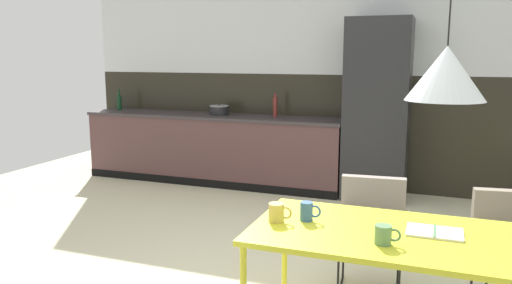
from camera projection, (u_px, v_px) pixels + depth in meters
The scene contains 15 objects.
back_wall_splashback_dark at pixel (354, 132), 6.29m from camera, with size 7.37×0.12×1.43m, color #28251B.
back_wall_panel_upper at pixel (358, 15), 6.04m from camera, with size 7.37×0.12×1.43m, color silver.
kitchen_counter at pixel (213, 148), 6.62m from camera, with size 3.51×0.63×0.90m.
refrigerator_column at pixel (377, 110), 5.79m from camera, with size 0.72×0.60×2.09m, color #232326.
dining_table at pixel (435, 245), 2.58m from camera, with size 1.93×0.81×0.75m.
armchair_far_side at pixel (372, 222), 3.55m from camera, with size 0.53×0.51×0.81m.
armchair_corner_seat at pixel (512, 238), 3.24m from camera, with size 0.54×0.53×0.79m.
open_book at pixel (435, 232), 2.63m from camera, with size 0.29×0.20×0.02m.
mug_tall_blue at pixel (277, 213), 2.81m from camera, with size 0.14×0.09×0.11m.
mug_wide_latte at pixel (384, 235), 2.47m from camera, with size 0.13×0.08×0.10m.
mug_glass_clear at pixel (307, 211), 2.82m from camera, with size 0.12×0.07×0.11m.
cooking_pot at pixel (219, 110), 6.51m from camera, with size 0.25×0.25×0.15m.
bottle_wine_green at pixel (275, 107), 6.26m from camera, with size 0.06×0.06×0.31m.
bottle_vinegar_dark at pixel (119, 102), 7.06m from camera, with size 0.06×0.06×0.30m.
pendant_lamp_over_table_near at pixel (446, 73), 2.41m from camera, with size 0.38×0.38×1.36m.
Camera 1 is at (1.00, -3.08, 1.68)m, focal length 34.97 mm.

